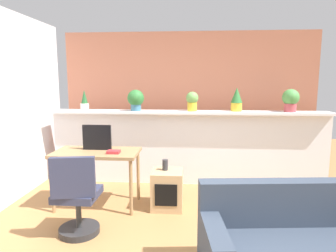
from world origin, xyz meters
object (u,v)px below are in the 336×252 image
Objects in this scene: desk at (97,157)px; potted_plant_0 at (84,101)px; potted_plant_2 at (192,101)px; book_on_desk at (114,152)px; office_chair at (77,202)px; potted_plant_1 at (136,99)px; vase_on_shelf at (165,165)px; couch at (298,252)px; potted_plant_3 at (237,99)px; tv_monitor at (97,137)px; side_cube_shelf at (167,190)px; potted_plant_4 at (291,99)px.

potted_plant_0 is at bearing 117.00° from desk.
potted_plant_2 is 1.55m from book_on_desk.
desk is 1.21× the size of office_chair.
potted_plant_1 is 0.89m from potted_plant_2.
couch is at bearing -49.86° from vase_on_shelf.
potted_plant_3 reaches higher than tv_monitor.
office_chair is (0.03, -0.79, -0.28)m from desk.
potted_plant_0 reaches higher than potted_plant_2.
potted_plant_2 reaches higher than desk.
desk is 0.67× the size of couch.
desk is 2.89× the size of tv_monitor.
potted_plant_3 reaches higher than couch.
potted_plant_3 reaches higher than potted_plant_1.
side_cube_shelf is 3.53× the size of vase_on_shelf.
side_cube_shelf is (-0.32, -0.94, -1.10)m from potted_plant_2.
office_chair is at bearing -87.37° from tv_monitor.
potted_plant_0 is 1.25m from desk.
tv_monitor is 1.16m from side_cube_shelf.
office_chair is at bearing -136.26° from vase_on_shelf.
potted_plant_4 is at bearing 0.44° from potted_plant_2.
potted_plant_0 is at bearing 179.37° from potted_plant_1.
potted_plant_0 is at bearing 146.88° from vase_on_shelf.
potted_plant_3 is at bearing 178.03° from potted_plant_4.
potted_plant_1 is 1.31m from vase_on_shelf.
office_chair is at bearing -137.09° from potted_plant_3.
potted_plant_2 reaches higher than office_chair.
potted_plant_3 is 1.06× the size of potted_plant_4.
potted_plant_4 is at bearing 0.19° from potted_plant_0.
book_on_desk is at bearing -157.06° from potted_plant_4.
desk is at bearing -179.81° from side_cube_shelf.
potted_plant_4 is 0.21× the size of couch.
tv_monitor is 0.35m from book_on_desk.
potted_plant_1 is 1.20m from book_on_desk.
potted_plant_3 is 2.78m from office_chair.
book_on_desk reaches higher than desk.
side_cube_shelf is 0.86m from book_on_desk.
potted_plant_4 reaches higher than side_cube_shelf.
potted_plant_3 is at bearing 94.27° from couch.
desk is at bearing 146.60° from couch.
potted_plant_1 is at bearing 84.38° from book_on_desk.
side_cube_shelf is at bearing -4.67° from tv_monitor.
potted_plant_1 is 0.30× the size of desk.
vase_on_shelf is at bearing -137.80° from potted_plant_3.
potted_plant_0 is 0.20× the size of couch.
side_cube_shelf is at bearing -135.64° from potted_plant_3.
vase_on_shelf is (-1.03, -0.94, -0.81)m from potted_plant_3.
potted_plant_4 is 2.67m from couch.
tv_monitor is at bearing -155.05° from potted_plant_3.
vase_on_shelf is at bearing 130.14° from couch.
potted_plant_2 is at bearing -0.03° from potted_plant_0.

